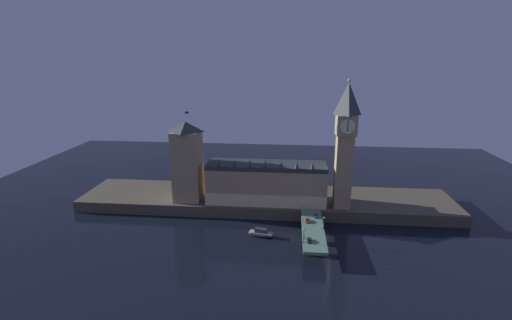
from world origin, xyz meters
name	(u,v)px	position (x,y,z in m)	size (l,w,h in m)	color
ground_plane	(260,235)	(0.00, 0.00, 0.00)	(400.00, 400.00, 0.00)	black
embankment	(265,200)	(0.00, 39.00, 3.23)	(220.00, 42.00, 6.45)	#4C4438
parliament_hall	(266,182)	(1.02, 30.53, 17.70)	(67.47, 20.44, 27.00)	tan
clock_tower	(345,142)	(43.18, 25.94, 43.51)	(10.97, 11.08, 69.92)	tan
victoria_tower	(187,161)	(-44.29, 29.09, 29.52)	(15.49, 15.49, 51.94)	tan
bridge	(313,233)	(26.13, -5.00, 5.14)	(10.58, 46.00, 7.47)	slate
car_northbound_lead	(308,221)	(23.81, 2.10, 8.13)	(1.97, 4.40, 1.41)	red
car_northbound_trail	(309,240)	(23.81, -18.53, 8.09)	(1.97, 4.38, 1.33)	black
car_southbound_trail	(316,216)	(28.46, 8.48, 8.12)	(1.97, 4.58, 1.39)	navy
pedestrian_near_rail	(304,237)	(21.48, -16.51, 8.35)	(0.38, 0.38, 1.67)	black
pedestrian_mid_walk	(323,228)	(30.79, -6.50, 8.46)	(0.38, 0.38, 1.87)	black
pedestrian_far_rail	(303,220)	(21.48, 2.06, 8.38)	(0.38, 0.38, 1.72)	black
street_lamp_near	(304,233)	(21.08, -19.72, 11.89)	(1.34, 0.60, 7.08)	#2D3333
street_lamp_mid	(324,221)	(31.19, -5.00, 11.34)	(1.34, 0.60, 6.19)	#2D3333
street_lamp_far	(302,208)	(21.08, 9.72, 11.80)	(1.34, 0.60, 6.94)	#2D3333
boat_upstream	(261,233)	(0.66, -1.25, 1.57)	(14.38, 7.36, 4.31)	#1E2842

